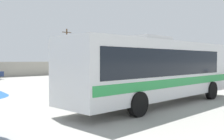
{
  "coord_description": "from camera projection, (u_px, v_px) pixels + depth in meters",
  "views": [
    {
      "loc": [
        -11.9,
        -9.18,
        2.34
      ],
      "look_at": [
        -0.24,
        3.24,
        1.67
      ],
      "focal_mm": 42.43,
      "sensor_mm": 36.0,
      "label": 1
    }
  ],
  "objects": [
    {
      "name": "ground_plane",
      "position": [
        59.0,
        87.0,
        22.2
      ],
      "size": [
        300.0,
        300.0,
        0.0
      ],
      "primitive_type": "plane",
      "color": "#A3A099"
    },
    {
      "name": "coach_bus_silver_green",
      "position": [
        157.0,
        69.0,
        13.8
      ],
      "size": [
        11.78,
        3.01,
        3.51
      ],
      "color": "silver",
      "rests_on": "ground_plane"
    },
    {
      "name": "utility_pole_near",
      "position": [
        67.0,
        50.0,
        45.96
      ],
      "size": [
        1.8,
        0.24,
        7.67
      ],
      "color": "#4C3823",
      "rests_on": "ground_plane"
    }
  ]
}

